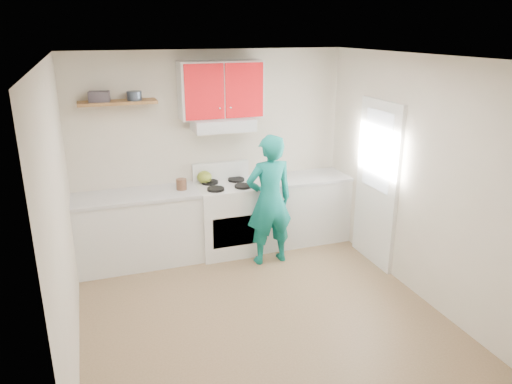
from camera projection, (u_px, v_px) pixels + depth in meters
name	position (u px, v px, depth m)	size (l,w,h in m)	color
floor	(260.00, 312.00, 5.13)	(3.80, 3.80, 0.00)	brown
ceiling	(260.00, 57.00, 4.30)	(3.60, 3.80, 0.04)	white
back_wall	(212.00, 152.00, 6.41)	(3.60, 0.04, 2.60)	beige
front_wall	(363.00, 291.00, 3.01)	(3.60, 0.04, 2.60)	beige
left_wall	(62.00, 219.00, 4.15)	(0.04, 3.80, 2.60)	beige
right_wall	(416.00, 178.00, 5.27)	(0.04, 3.80, 2.60)	beige
door	(377.00, 184.00, 5.98)	(0.05, 0.85, 2.05)	white
door_glass	(378.00, 151.00, 5.84)	(0.01, 0.55, 0.95)	white
counter_left	(139.00, 230.00, 6.09)	(1.52, 0.60, 0.90)	silver
counter_right	(298.00, 209.00, 6.77)	(1.32, 0.60, 0.90)	silver
stove	(227.00, 218.00, 6.42)	(0.76, 0.65, 0.92)	white
range_hood	(223.00, 124.00, 6.12)	(0.76, 0.44, 0.15)	silver
upper_cabinets	(221.00, 90.00, 6.03)	(1.02, 0.33, 0.70)	red
shelf	(118.00, 102.00, 5.69)	(0.90, 0.30, 0.04)	brown
books	(99.00, 97.00, 5.60)	(0.23, 0.17, 0.12)	#433B44
tin	(134.00, 96.00, 5.71)	(0.17, 0.17, 0.11)	#333D4C
kettle	(204.00, 177.00, 6.33)	(0.19, 0.19, 0.17)	olive
crock	(181.00, 185.00, 6.09)	(0.13, 0.13, 0.16)	brown
cutting_board	(272.00, 183.00, 6.41)	(0.31, 0.23, 0.02)	olive
silicone_mat	(325.00, 175.00, 6.76)	(0.31, 0.26, 0.01)	red
person	(269.00, 200.00, 6.01)	(0.60, 0.40, 1.66)	#0C6E66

